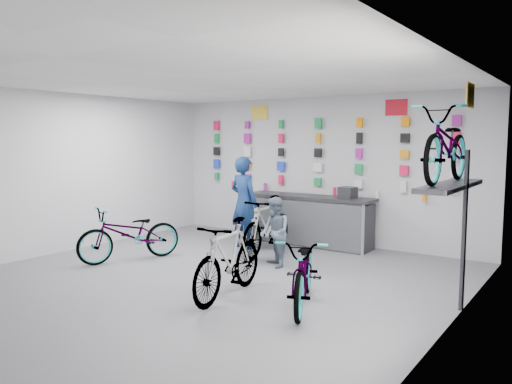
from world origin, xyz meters
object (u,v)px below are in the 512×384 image
Objects in this scene: counter at (308,221)px; clerk at (244,202)px; bike_center at (228,259)px; bike_service at (267,226)px; bike_right at (305,271)px; bike_left at (130,234)px; customer at (275,232)px.

clerk is (-0.88, -1.00, 0.41)m from counter.
bike_service is (-0.96, 2.37, 0.01)m from bike_center.
bike_service is at bearing 109.01° from bike_right.
bike_right is at bearing -53.06° from bike_service.
bike_center is (2.67, -0.62, 0.05)m from bike_left.
bike_service is 1.00× the size of clerk.
clerk is at bearing -175.72° from customer.
bike_right is (1.03, 0.25, -0.06)m from bike_center.
bike_center is at bearing -74.20° from bike_service.
bike_center is 1.50× the size of customer.
clerk reaches higher than bike_right.
customer is (-1.40, 1.47, 0.12)m from bike_right.
counter is 3.55m from bike_left.
bike_center reaches higher than counter.
clerk is at bearing 154.34° from bike_service.
bike_left reaches higher than bike_right.
customer reaches higher than bike_service.
bike_center is (0.78, -3.62, 0.04)m from counter.
counter is at bearing -122.99° from clerk.
bike_right is at bearing -61.69° from counter.
counter is 3.70m from bike_center.
bike_center is 1.06m from bike_right.
bike_left is 2.45m from bike_service.
customer reaches higher than bike_left.
clerk is (-2.69, 2.37, 0.43)m from bike_right.
clerk is (1.01, 2.00, 0.42)m from bike_left.
clerk is at bearing 114.51° from bike_right.
bike_right is at bearing -7.36° from customer.
counter is 1.50× the size of clerk.
customer is (-0.37, 1.72, 0.06)m from bike_center.
clerk is 1.61m from customer.
customer is (2.30, 1.10, 0.11)m from bike_left.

